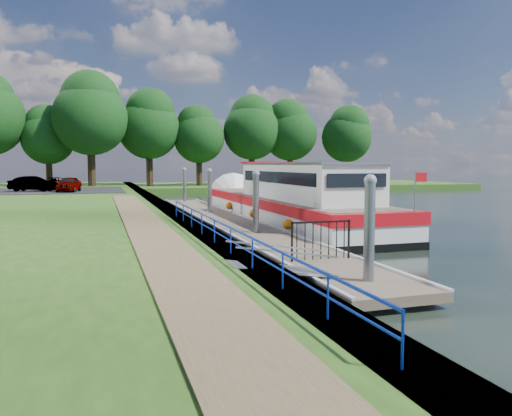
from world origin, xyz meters
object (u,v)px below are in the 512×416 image
object	(u,v)px
car_a	(69,184)
car_b	(33,184)
pontoon	(229,225)
barge	(282,202)
car_d	(54,183)

from	to	relation	value
car_a	car_b	xyz separation A→B (m)	(-2.97, 1.23, 0.01)
pontoon	car_a	bearing A→B (deg)	111.38
barge	car_b	bearing A→B (deg)	125.69
barge	car_a	xyz separation A→B (m)	(-12.22, 19.91, 0.40)
pontoon	car_d	xyz separation A→B (m)	(-10.21, 26.29, 1.22)
barge	car_d	size ratio (longest dim) A/B	5.18
barge	car_b	world-z (taller)	barge
pontoon	car_b	size ratio (longest dim) A/B	7.51
pontoon	barge	size ratio (longest dim) A/B	1.42
pontoon	car_b	xyz separation A→B (m)	(-11.59, 23.26, 1.31)
car_a	car_b	size ratio (longest dim) A/B	0.96
barge	car_b	distance (m)	26.03
car_a	car_b	world-z (taller)	car_b
barge	car_a	world-z (taller)	barge
car_a	barge	bearing A→B (deg)	-48.25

